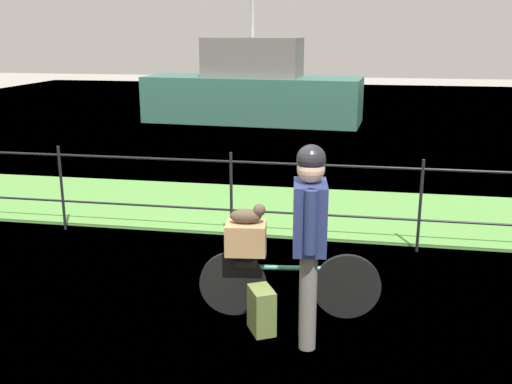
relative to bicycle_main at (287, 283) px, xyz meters
name	(u,v)px	position (x,y,z in m)	size (l,w,h in m)	color
ground_plane	(173,330)	(-0.94, -0.44, -0.33)	(60.00, 60.00, 0.00)	gray
grass_strip	(252,208)	(-0.94, 3.25, -0.31)	(27.00, 2.40, 0.03)	#569342
harbor_water	(300,134)	(-0.94, 9.95, -0.32)	(30.00, 30.00, 0.00)	#60849E
iron_fence	(231,190)	(-0.94, 1.90, 0.33)	(18.04, 0.04, 1.11)	black
bicycle_main	(287,283)	(0.00, 0.00, 0.00)	(1.63, 0.27, 0.61)	black
wooden_crate	(246,238)	(-0.37, -0.04, 0.42)	(0.36, 0.28, 0.28)	#A87F51
terrier_dog	(249,215)	(-0.35, -0.04, 0.64)	(0.32, 0.17, 0.18)	#4C3D2D
cyclist_person	(309,228)	(0.22, -0.43, 0.68)	(0.31, 0.54, 1.68)	slate
backpack_on_paving	(262,310)	(-0.18, -0.32, -0.13)	(0.28, 0.18, 0.40)	olive
moored_boat_near	(253,91)	(-2.51, 11.71, 0.56)	(6.24, 2.36, 3.96)	#336656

